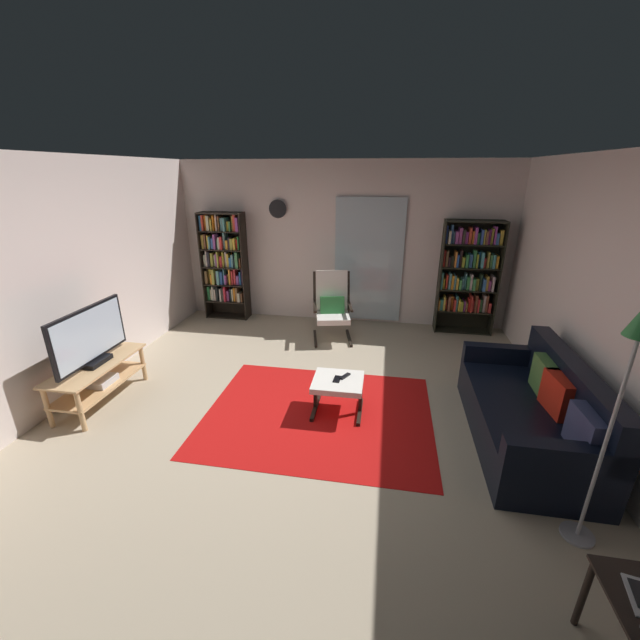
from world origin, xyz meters
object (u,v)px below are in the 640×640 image
Objects in this scene: lounge_armchair at (332,304)px; wall_clock at (278,209)px; tv_stand at (99,376)px; ottoman at (338,385)px; bookshelf_near_sofa at (468,274)px; cell_phone at (337,379)px; television at (90,338)px; leather_sofa at (533,413)px; floor_lamp_by_sofa at (631,363)px; tv_remote at (345,376)px; bookshelf_near_tv at (224,261)px.

wall_clock is at bearing 143.16° from lounge_armchair.
tv_stand is 2.18× the size of ottoman.
cell_phone is (-1.68, -2.62, -0.55)m from bookshelf_near_sofa.
television reaches higher than lounge_armchair.
cell_phone is (-1.86, 0.18, 0.08)m from leather_sofa.
floor_lamp_by_sofa is at bearing -33.52° from ottoman.
leather_sofa is 13.27× the size of cell_phone.
bookshelf_near_sofa is 3.17m from wall_clock.
floor_lamp_by_sofa is at bearing -12.55° from tv_stand.
tv_remote is at bearing 144.06° from floor_lamp_by_sofa.
bookshelf_near_sofa is 6.04× the size of wall_clock.
bookshelf_near_sofa reaches higher than leather_sofa.
leather_sofa reaches higher than tv_remote.
bookshelf_near_tv reaches higher than cell_phone.
tv_remote reaches higher than cell_phone.
tv_stand is 1.12× the size of lounge_armchair.
ottoman is 3.43m from wall_clock.
ottoman is 0.07m from cell_phone.
bookshelf_near_sofa reaches higher than television.
television is at bearing -146.30° from bookshelf_near_sofa.
television is 3.20m from lounge_armchair.
bookshelf_near_sofa is 3.06m from tv_remote.
leather_sofa is 1.06× the size of floor_lamp_by_sofa.
television is 1.97× the size of ottoman.
wall_clock is (-3.21, 2.94, 1.54)m from leather_sofa.
floor_lamp_by_sofa is (4.49, -1.00, 1.06)m from tv_stand.
wall_clock is (-3.03, 0.14, 0.91)m from bookshelf_near_sofa.
tv_remote is 1.03× the size of cell_phone.
television is 2.73m from tv_remote.
lounge_armchair is 1.82m from wall_clock.
ottoman is at bearing 146.48° from floor_lamp_by_sofa.
cell_phone is (-0.01, 0.00, 0.07)m from ottoman.
ottoman is at bearing -103.47° from tv_remote.
bookshelf_near_tv is 6.20× the size of wall_clock.
television is at bearing -135.29° from lounge_armchair.
floor_lamp_by_sofa is (1.81, -1.31, 0.97)m from tv_remote.
television is 0.59× the size of bookshelf_near_sofa.
ottoman is 3.64× the size of tv_remote.
bookshelf_near_sofa is 3.34× the size of ottoman.
tv_stand is 2.70m from tv_remote.
bookshelf_near_tv is at bearing -179.95° from bookshelf_near_sofa.
floor_lamp_by_sofa is at bearing -86.97° from bookshelf_near_sofa.
bookshelf_near_sofa is 12.16× the size of tv_remote.
wall_clock is (-1.42, 2.69, 1.45)m from tv_remote.
wall_clock reaches higher than ottoman.
tv_stand is 2.95m from bookshelf_near_tv.
bookshelf_near_tv is 3.52m from tv_remote.
leather_sofa is at bearing -42.45° from wall_clock.
television is at bearing -112.77° from wall_clock.
floor_lamp_by_sofa is at bearing -12.56° from television.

